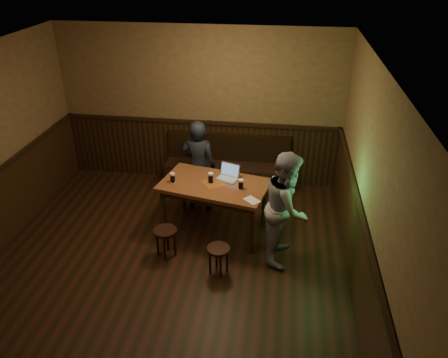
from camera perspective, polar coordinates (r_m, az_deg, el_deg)
room at (r=5.43m, az=-8.64°, el=-2.38°), size 5.04×6.04×2.84m
bench at (r=7.93m, az=0.42°, el=1.18°), size 2.20×0.50×0.95m
pub_table at (r=6.48m, az=-1.27°, el=-1.43°), size 1.71×1.19×0.84m
stool_left at (r=6.21m, az=-7.65°, el=-7.25°), size 0.35×0.35×0.44m
stool_right at (r=5.87m, az=-0.73°, el=-9.62°), size 0.40×0.40×0.42m
pint_left at (r=6.47m, az=-6.74°, el=0.17°), size 0.10×0.10×0.15m
pint_mid at (r=6.41m, az=-1.75°, el=0.15°), size 0.10×0.10×0.16m
pint_right at (r=6.25m, az=2.21°, el=-0.68°), size 0.10×0.10×0.15m
laptop at (r=6.54m, az=0.56°, el=0.56°), size 0.37×0.34×0.22m
menu at (r=6.03m, az=3.67°, el=-2.77°), size 0.26×0.26×0.00m
person_suit at (r=7.04m, az=-3.36°, el=1.66°), size 0.59×0.40×1.56m
person_grey at (r=5.97m, az=8.20°, el=-3.68°), size 0.71×0.86×1.62m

